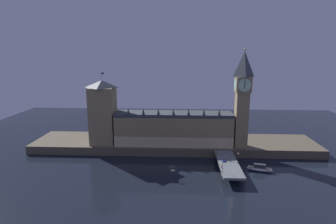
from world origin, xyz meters
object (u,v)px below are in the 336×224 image
object	(u,v)px
car_northbound_lead	(223,160)
boat_downstream	(259,168)
pedestrian_near_rail	(222,166)
street_lamp_far	(216,149)
pedestrian_mid_walk	(238,163)
street_lamp_near	(223,165)
victoria_tower	(103,112)
pedestrian_far_rail	(217,154)
street_lamp_mid	(238,157)
clock_tower	(242,96)

from	to	relation	value
car_northbound_lead	boat_downstream	distance (m)	23.37
pedestrian_near_rail	street_lamp_far	world-z (taller)	street_lamp_far
car_northbound_lead	pedestrian_mid_walk	world-z (taller)	pedestrian_mid_walk
street_lamp_near	boat_downstream	size ratio (longest dim) A/B	0.39
pedestrian_near_rail	street_lamp_near	distance (m)	6.55
pedestrian_mid_walk	street_lamp_near	xyz separation A→B (m)	(-11.37, -12.80, 3.15)
victoria_tower	pedestrian_far_rail	size ratio (longest dim) A/B	31.96
car_northbound_lead	street_lamp_far	distance (m)	12.79
car_northbound_lead	pedestrian_mid_walk	size ratio (longest dim) A/B	2.91
victoria_tower	pedestrian_near_rail	bearing A→B (deg)	-27.83
car_northbound_lead	pedestrian_mid_walk	bearing A→B (deg)	-29.97
car_northbound_lead	street_lamp_mid	bearing A→B (deg)	-18.10
victoria_tower	pedestrian_mid_walk	distance (m)	104.89
pedestrian_mid_walk	boat_downstream	size ratio (longest dim) A/B	0.10
clock_tower	victoria_tower	world-z (taller)	clock_tower
street_lamp_mid	pedestrian_near_rail	bearing A→B (deg)	-141.85
clock_tower	street_lamp_mid	bearing A→B (deg)	-103.44
pedestrian_mid_walk	street_lamp_far	distance (m)	20.42
car_northbound_lead	street_lamp_near	distance (m)	18.14
car_northbound_lead	pedestrian_far_rail	bearing A→B (deg)	105.11
pedestrian_mid_walk	street_lamp_far	size ratio (longest dim) A/B	0.25
street_lamp_far	pedestrian_near_rail	bearing A→B (deg)	-89.03
boat_downstream	pedestrian_mid_walk	bearing A→B (deg)	-168.66
car_northbound_lead	street_lamp_near	world-z (taller)	street_lamp_near
pedestrian_far_rail	street_lamp_near	xyz separation A→B (m)	(-0.40, -27.70, 3.13)
pedestrian_mid_walk	street_lamp_near	distance (m)	17.41
street_lamp_far	boat_downstream	size ratio (longest dim) A/B	0.40
pedestrian_mid_walk	pedestrian_far_rail	bearing A→B (deg)	126.36
pedestrian_far_rail	boat_downstream	distance (m)	28.66
victoria_tower	street_lamp_mid	xyz separation A→B (m)	(95.49, -35.48, -20.48)
clock_tower	pedestrian_near_rail	size ratio (longest dim) A/B	38.63
pedestrian_far_rail	pedestrian_mid_walk	bearing A→B (deg)	-53.64
car_northbound_lead	pedestrian_far_rail	distance (m)	10.53
clock_tower	street_lamp_mid	size ratio (longest dim) A/B	10.85
clock_tower	victoria_tower	distance (m)	103.87
street_lamp_near	street_lamp_mid	distance (m)	18.85
street_lamp_far	boat_downstream	xyz separation A→B (m)	(25.97, -13.72, -8.15)
victoria_tower	pedestrian_mid_walk	world-z (taller)	victoria_tower
pedestrian_near_rail	boat_downstream	size ratio (longest dim) A/B	0.11
car_northbound_lead	pedestrian_far_rail	xyz separation A→B (m)	(-2.74, 10.16, 0.26)
street_lamp_mid	street_lamp_far	distance (m)	18.85
street_lamp_mid	boat_downstream	world-z (taller)	street_lamp_mid
pedestrian_near_rail	pedestrian_far_rail	size ratio (longest dim) A/B	1.09
car_northbound_lead	pedestrian_far_rail	world-z (taller)	pedestrian_far_rail
clock_tower	street_lamp_near	xyz separation A→B (m)	(-19.17, -45.68, -34.08)
victoria_tower	street_lamp_near	world-z (taller)	victoria_tower
pedestrian_far_rail	street_lamp_near	bearing A→B (deg)	-90.83
clock_tower	car_northbound_lead	bearing A→B (deg)	-119.67
clock_tower	car_northbound_lead	world-z (taller)	clock_tower
pedestrian_far_rail	street_lamp_far	size ratio (longest dim) A/B	0.26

